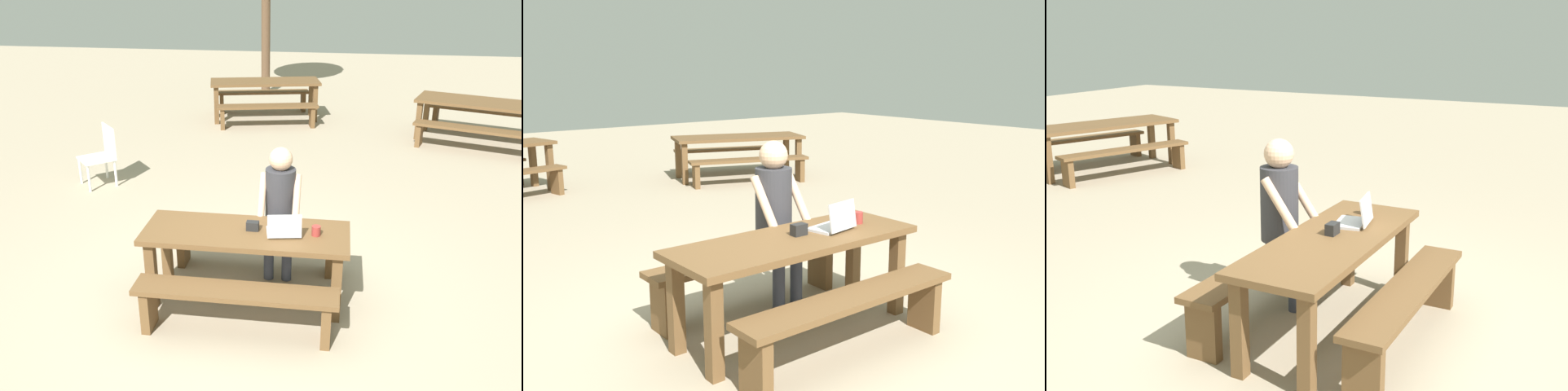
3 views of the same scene
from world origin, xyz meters
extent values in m
plane|color=tan|center=(0.00, 0.00, 0.00)|extent=(30.00, 30.00, 0.00)
cube|color=brown|center=(0.00, 0.00, 0.69)|extent=(1.88, 0.68, 0.05)
cube|color=brown|center=(-0.84, -0.24, 0.33)|extent=(0.09, 0.09, 0.67)
cube|color=brown|center=(0.84, -0.24, 0.33)|extent=(0.09, 0.09, 0.67)
cube|color=brown|center=(-0.84, 0.24, 0.33)|extent=(0.09, 0.09, 0.67)
cube|color=brown|center=(0.84, 0.24, 0.33)|extent=(0.09, 0.09, 0.67)
cube|color=brown|center=(0.00, -0.57, 0.43)|extent=(1.73, 0.30, 0.05)
cube|color=brown|center=(-0.77, -0.57, 0.20)|extent=(0.08, 0.24, 0.41)
cube|color=brown|center=(0.77, -0.57, 0.20)|extent=(0.08, 0.24, 0.41)
cube|color=brown|center=(0.00, 0.57, 0.43)|extent=(1.73, 0.30, 0.05)
cube|color=brown|center=(-0.77, 0.57, 0.20)|extent=(0.08, 0.24, 0.41)
cube|color=brown|center=(0.77, 0.57, 0.20)|extent=(0.08, 0.24, 0.41)
cube|color=silver|center=(0.34, 0.01, 0.73)|extent=(0.33, 0.26, 0.02)
cube|color=silver|center=(0.36, -0.11, 0.84)|extent=(0.30, 0.10, 0.21)
cube|color=black|center=(0.36, -0.10, 0.84)|extent=(0.28, 0.08, 0.19)
cube|color=black|center=(0.06, 0.02, 0.76)|extent=(0.11, 0.07, 0.08)
cylinder|color=#99332D|center=(0.64, 0.00, 0.76)|extent=(0.08, 0.08, 0.09)
cylinder|color=#333847|center=(0.16, 0.39, 0.23)|extent=(0.10, 0.10, 0.45)
cylinder|color=#333847|center=(0.34, 0.39, 0.23)|extent=(0.10, 0.10, 0.45)
cube|color=#333847|center=(0.25, 0.48, 0.49)|extent=(0.28, 0.28, 0.12)
cylinder|color=#333338|center=(0.25, 0.57, 0.82)|extent=(0.30, 0.30, 0.58)
cylinder|color=#DBAD89|center=(0.08, 0.47, 0.87)|extent=(0.07, 0.32, 0.41)
cylinder|color=#DBAD89|center=(0.42, 0.47, 0.87)|extent=(0.07, 0.32, 0.41)
sphere|color=#DBAD89|center=(0.25, 0.57, 1.22)|extent=(0.23, 0.23, 0.23)
cube|color=brown|center=(0.32, 6.33, 0.36)|extent=(0.11, 0.11, 0.73)
cube|color=brown|center=(0.21, 6.83, 0.36)|extent=(0.11, 0.11, 0.73)
cube|color=brown|center=(0.29, 5.97, 0.20)|extent=(0.13, 0.25, 0.39)
cube|color=brown|center=(3.23, 5.41, 0.70)|extent=(2.34, 1.51, 0.05)
cube|color=brown|center=(2.19, 5.44, 0.34)|extent=(0.11, 0.11, 0.67)
cube|color=brown|center=(4.06, 4.78, 0.34)|extent=(0.11, 0.11, 0.67)
cube|color=brown|center=(2.40, 6.03, 0.34)|extent=(0.11, 0.11, 0.67)
cube|color=brown|center=(4.27, 5.38, 0.34)|extent=(0.11, 0.11, 0.67)
cube|color=brown|center=(3.00, 4.76, 0.41)|extent=(1.95, 0.93, 0.05)
cube|color=brown|center=(2.17, 5.05, 0.19)|extent=(0.15, 0.25, 0.39)
cube|color=brown|center=(3.83, 4.47, 0.19)|extent=(0.15, 0.25, 0.39)
cube|color=brown|center=(3.45, 6.06, 0.41)|extent=(1.95, 0.93, 0.05)
cube|color=brown|center=(2.62, 6.35, 0.19)|extent=(0.15, 0.25, 0.39)
cube|color=brown|center=(4.29, 5.77, 0.19)|extent=(0.15, 0.25, 0.39)
camera|label=1|loc=(0.77, -4.53, 3.02)|focal=38.93mm
camera|label=2|loc=(-2.66, -3.19, 1.92)|focal=41.74mm
camera|label=3|loc=(-3.82, -1.79, 2.15)|focal=43.41mm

